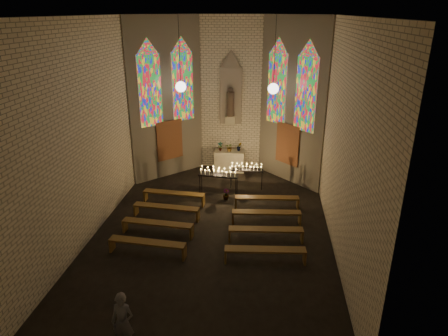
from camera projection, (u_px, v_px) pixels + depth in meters
The scene contains 18 objects.
floor at pixel (214, 228), 14.03m from camera, with size 12.00×12.00×0.00m, color black.
room at pixel (224, 103), 15.78m from camera, with size 8.22×12.43×7.00m.
altar at pixel (229, 161), 18.88m from camera, with size 1.40×0.60×1.00m, color beige.
flower_vase_left at pixel (220, 146), 18.66m from camera, with size 0.23×0.15×0.43m, color #4C723F.
flower_vase_center at pixel (230, 147), 18.58m from camera, with size 0.36×0.31×0.40m, color #4C723F.
flower_vase_right at pixel (239, 146), 18.66m from camera, with size 0.23×0.19×0.42m, color #4C723F.
aisle_flower_pot at pixel (226, 194), 16.10m from camera, with size 0.25×0.25×0.45m, color #4C723F.
votive_stand_left at pixel (218, 173), 16.13m from camera, with size 1.63×0.53×1.17m.
votive_stand_right at pixel (247, 168), 16.93m from camera, with size 1.42×0.35×1.04m.
pew_left_0 at pixel (174, 194), 15.73m from camera, with size 2.47×0.54×0.47m.
pew_right_0 at pixel (267, 199), 15.34m from camera, with size 2.47×0.54×0.47m.
pew_left_1 at pixel (166, 208), 14.62m from camera, with size 2.47×0.54×0.47m.
pew_right_1 at pixel (266, 214), 14.23m from camera, with size 2.47×0.54×0.47m.
pew_left_2 at pixel (158, 225), 13.51m from camera, with size 2.47×0.54×0.47m.
pew_right_2 at pixel (266, 231), 13.12m from camera, with size 2.47×0.54×0.47m.
pew_left_3 at pixel (147, 244), 12.40m from camera, with size 2.47×0.54×0.47m.
pew_right_3 at pixel (265, 251), 12.01m from camera, with size 2.47×0.54×0.47m.
visitor at pixel (123, 322), 8.82m from camera, with size 0.53×0.35×1.45m, color #52545D.
Camera 1 is at (1.77, -12.14, 7.14)m, focal length 32.00 mm.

